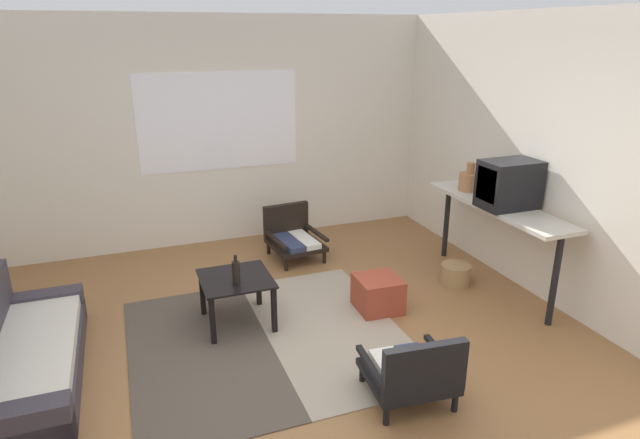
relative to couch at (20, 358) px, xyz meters
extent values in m
plane|color=olive|center=(2.01, -0.61, -0.21)|extent=(7.80, 7.80, 0.00)
cube|color=silver|center=(2.01, 2.45, 1.14)|extent=(5.60, 0.12, 2.70)
cube|color=white|center=(2.01, 2.39, 1.29)|extent=(1.89, 0.01, 1.14)
cube|color=silver|center=(4.67, -0.31, 1.14)|extent=(0.12, 6.60, 2.70)
cube|color=#4C4238|center=(1.31, -0.09, -0.20)|extent=(1.14, 2.21, 0.01)
cube|color=gray|center=(2.45, -0.09, -0.20)|extent=(1.14, 2.21, 0.01)
cube|color=#38333D|center=(0.06, 0.00, -0.10)|extent=(0.70, 1.82, 0.21)
cube|color=beige|center=(0.09, 0.00, 0.05)|extent=(0.60, 1.64, 0.10)
cube|color=#38333D|center=(0.07, 0.82, -0.04)|extent=(0.69, 0.18, 0.34)
cube|color=#38333D|center=(0.06, -0.82, -0.04)|extent=(0.69, 0.18, 0.34)
cube|color=black|center=(1.70, 0.28, 0.24)|extent=(0.61, 0.62, 0.02)
cube|color=black|center=(1.43, 0.55, 0.01)|extent=(0.04, 0.04, 0.44)
cube|color=black|center=(1.97, 0.55, 0.01)|extent=(0.04, 0.04, 0.44)
cube|color=black|center=(1.43, 0.01, 0.01)|extent=(0.04, 0.04, 0.44)
cube|color=black|center=(1.97, 0.01, 0.01)|extent=(0.04, 0.04, 0.44)
cylinder|color=black|center=(2.91, 1.26, -0.14)|extent=(0.04, 0.04, 0.14)
cylinder|color=black|center=(2.44, 1.21, -0.14)|extent=(0.04, 0.04, 0.14)
cylinder|color=black|center=(2.86, 1.79, -0.14)|extent=(0.04, 0.04, 0.14)
cylinder|color=black|center=(2.39, 1.74, -0.14)|extent=(0.04, 0.04, 0.14)
cube|color=black|center=(2.65, 1.50, -0.04)|extent=(0.61, 0.67, 0.05)
cube|color=silver|center=(2.75, 1.49, 0.02)|extent=(0.24, 0.57, 0.06)
cube|color=#2D3856|center=(2.56, 1.47, 0.02)|extent=(0.24, 0.57, 0.06)
cube|color=black|center=(2.62, 1.78, 0.18)|extent=(0.56, 0.12, 0.39)
cube|color=black|center=(2.91, 1.53, 0.08)|extent=(0.10, 0.62, 0.04)
cube|color=black|center=(2.40, 1.48, 0.08)|extent=(0.10, 0.62, 0.04)
cylinder|color=black|center=(2.39, -0.90, -0.14)|extent=(0.04, 0.04, 0.14)
cylinder|color=black|center=(2.89, -0.95, -0.14)|extent=(0.04, 0.04, 0.14)
cylinder|color=black|center=(2.34, -1.38, -0.14)|extent=(0.04, 0.04, 0.14)
cylinder|color=black|center=(2.85, -1.43, -0.14)|extent=(0.04, 0.04, 0.14)
cube|color=black|center=(2.62, -1.17, -0.04)|extent=(0.64, 0.61, 0.05)
cube|color=silver|center=(2.52, -1.14, 0.02)|extent=(0.24, 0.52, 0.06)
cube|color=#2D3856|center=(2.72, -1.16, 0.02)|extent=(0.24, 0.52, 0.06)
cube|color=black|center=(2.59, -1.42, 0.18)|extent=(0.59, 0.12, 0.38)
cube|color=black|center=(2.34, -1.14, 0.08)|extent=(0.10, 0.56, 0.04)
cube|color=black|center=(2.89, -1.19, 0.08)|extent=(0.10, 0.56, 0.04)
cube|color=#993D28|center=(3.00, 0.07, -0.04)|extent=(0.42, 0.42, 0.33)
cube|color=beige|center=(4.32, 0.12, 0.67)|extent=(0.45, 1.81, 0.04)
cylinder|color=black|center=(4.32, -0.73, 0.22)|extent=(0.06, 0.06, 0.86)
cylinder|color=black|center=(4.32, 0.97, 0.22)|extent=(0.06, 0.06, 0.86)
cube|color=black|center=(4.32, 0.00, 0.92)|extent=(0.54, 0.36, 0.46)
cube|color=black|center=(4.05, 0.00, 0.94)|extent=(0.01, 0.28, 0.32)
cylinder|color=#A87047|center=(4.32, 0.61, 0.78)|extent=(0.22, 0.22, 0.19)
cylinder|color=#A87047|center=(4.32, 0.61, 0.93)|extent=(0.09, 0.09, 0.12)
cylinder|color=black|center=(1.68, 0.15, 0.35)|extent=(0.07, 0.07, 0.21)
cylinder|color=black|center=(1.68, 0.15, 0.48)|extent=(0.03, 0.03, 0.06)
cylinder|color=#9E7A4C|center=(4.01, 0.28, -0.10)|extent=(0.31, 0.31, 0.21)
camera|label=1|loc=(0.88, -4.00, 2.29)|focal=30.22mm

